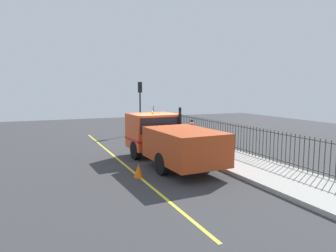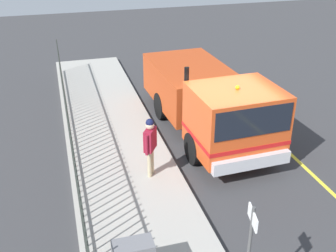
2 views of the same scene
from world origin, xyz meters
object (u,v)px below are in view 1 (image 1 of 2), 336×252
object	(u,v)px
worker_standing	(192,131)
traffic_light_near	(140,97)
traffic_cone	(139,171)
utility_cabinet	(183,131)
work_truck	(166,137)
street_sign	(154,118)

from	to	relation	value
worker_standing	traffic_light_near	xyz separation A→B (m)	(-0.48, 7.99, 1.81)
worker_standing	traffic_cone	bearing A→B (deg)	-17.32
traffic_light_near	utility_cabinet	bearing A→B (deg)	113.81
work_truck	traffic_cone	xyz separation A→B (m)	(-2.05, -1.82, -1.02)
work_truck	street_sign	bearing A→B (deg)	71.66
utility_cabinet	work_truck	bearing A→B (deg)	-123.40
worker_standing	traffic_light_near	distance (m)	8.21
utility_cabinet	traffic_cone	bearing A→B (deg)	-127.78
utility_cabinet	street_sign	bearing A→B (deg)	148.50
utility_cabinet	street_sign	xyz separation A→B (m)	(-1.79, 1.09, 0.92)
traffic_cone	street_sign	size ratio (longest dim) A/B	0.25
traffic_cone	street_sign	bearing A→B (deg)	65.10
utility_cabinet	worker_standing	bearing A→B (deg)	-108.46
traffic_light_near	street_sign	world-z (taller)	traffic_light_near
worker_standing	street_sign	size ratio (longest dim) A/B	0.76
worker_standing	traffic_cone	xyz separation A→B (m)	(-4.53, -3.81, -0.94)
utility_cabinet	traffic_cone	xyz separation A→B (m)	(-5.72, -7.38, -0.38)
work_truck	utility_cabinet	bearing A→B (deg)	54.05
utility_cabinet	traffic_light_near	bearing A→B (deg)	110.73
worker_standing	street_sign	bearing A→B (deg)	-140.14
work_truck	utility_cabinet	world-z (taller)	work_truck
traffic_cone	street_sign	distance (m)	9.44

